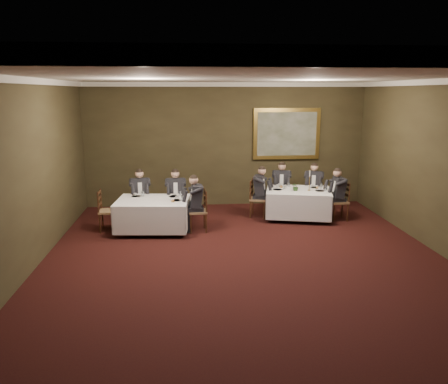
{
  "coord_description": "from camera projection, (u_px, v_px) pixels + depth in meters",
  "views": [
    {
      "loc": [
        -1.11,
        -7.44,
        3.25
      ],
      "look_at": [
        -0.34,
        1.63,
        1.15
      ],
      "focal_mm": 35.0,
      "sensor_mm": 36.0,
      "label": 1
    }
  ],
  "objects": [
    {
      "name": "table_second",
      "position": [
        153.0,
        213.0,
        10.33
      ],
      "size": [
        1.79,
        1.43,
        0.67
      ],
      "rotation": [
        0.0,
        0.0,
        -0.09
      ],
      "color": "black",
      "rests_on": "ground"
    },
    {
      "name": "left_wall",
      "position": [
        15.0,
        183.0,
        7.32
      ],
      "size": [
        0.1,
        10.0,
        3.5
      ],
      "primitive_type": "cube",
      "color": "#352D1A",
      "rests_on": "ground"
    },
    {
      "name": "diner_sec_backleft",
      "position": [
        141.0,
        201.0,
        11.15
      ],
      "size": [
        0.45,
        0.52,
        1.35
      ],
      "rotation": [
        0.0,
        0.0,
        3.25
      ],
      "color": "black",
      "rests_on": "chair_sec_backleft"
    },
    {
      "name": "diner_sec_endright",
      "position": [
        198.0,
        210.0,
        10.32
      ],
      "size": [
        0.51,
        0.44,
        1.35
      ],
      "rotation": [
        0.0,
        0.0,
        1.65
      ],
      "color": "black",
      "rests_on": "chair_sec_endright"
    },
    {
      "name": "chair_sec_endleft",
      "position": [
        108.0,
        219.0,
        10.37
      ],
      "size": [
        0.43,
        0.45,
        1.0
      ],
      "rotation": [
        0.0,
        0.0,
        -1.55
      ],
      "color": "olive",
      "rests_on": "ground"
    },
    {
      "name": "diner_main_endleft",
      "position": [
        258.0,
        198.0,
        11.5
      ],
      "size": [
        0.58,
        0.52,
        1.35
      ],
      "rotation": [
        0.0,
        0.0,
        -1.87
      ],
      "color": "black",
      "rests_on": "chair_main_endleft"
    },
    {
      "name": "front_wall",
      "position": [
        364.0,
        331.0,
        2.8
      ],
      "size": [
        8.0,
        0.1,
        3.5
      ],
      "primitive_type": "cube",
      "color": "#352D1A",
      "rests_on": "ground"
    },
    {
      "name": "centerpiece",
      "position": [
        296.0,
        186.0,
        11.19
      ],
      "size": [
        0.26,
        0.25,
        0.24
      ],
      "primitive_type": "imported",
      "rotation": [
        0.0,
        0.0,
        0.31
      ],
      "color": "#2D5926",
      "rests_on": "table_main"
    },
    {
      "name": "diner_sec_backright",
      "position": [
        176.0,
        201.0,
        11.15
      ],
      "size": [
        0.43,
        0.49,
        1.35
      ],
      "rotation": [
        0.0,
        0.0,
        3.17
      ],
      "color": "black",
      "rests_on": "chair_sec_backright"
    },
    {
      "name": "place_setting_table_main",
      "position": [
        283.0,
        185.0,
        11.72
      ],
      "size": [
        0.33,
        0.31,
        0.14
      ],
      "color": "white",
      "rests_on": "table_main"
    },
    {
      "name": "diner_main_backleft",
      "position": [
        281.0,
        192.0,
        12.23
      ],
      "size": [
        0.49,
        0.55,
        1.35
      ],
      "rotation": [
        0.0,
        0.0,
        2.92
      ],
      "color": "black",
      "rests_on": "chair_main_backleft"
    },
    {
      "name": "table_main",
      "position": [
        298.0,
        202.0,
        11.38
      ],
      "size": [
        1.89,
        1.59,
        0.67
      ],
      "rotation": [
        0.0,
        0.0,
        -0.22
      ],
      "color": "black",
      "rests_on": "ground"
    },
    {
      "name": "diner_main_backright",
      "position": [
        313.0,
        193.0,
        12.11
      ],
      "size": [
        0.54,
        0.59,
        1.35
      ],
      "rotation": [
        0.0,
        0.0,
        2.79
      ],
      "color": "black",
      "rests_on": "chair_main_backright"
    },
    {
      "name": "candlestick",
      "position": [
        309.0,
        183.0,
        11.17
      ],
      "size": [
        0.08,
        0.08,
        0.54
      ],
      "color": "#B38E36",
      "rests_on": "table_main"
    },
    {
      "name": "ground",
      "position": [
        250.0,
        272.0,
        8.05
      ],
      "size": [
        10.0,
        10.0,
        0.0
      ],
      "primitive_type": "plane",
      "color": "black",
      "rests_on": "ground"
    },
    {
      "name": "diner_main_endright",
      "position": [
        339.0,
        200.0,
        11.23
      ],
      "size": [
        0.49,
        0.43,
        1.35
      ],
      "rotation": [
        0.0,
        0.0,
        1.6
      ],
      "color": "black",
      "rests_on": "chair_main_endright"
    },
    {
      "name": "chair_main_backright",
      "position": [
        313.0,
        200.0,
        12.18
      ],
      "size": [
        0.56,
        0.55,
        1.0
      ],
      "rotation": [
        0.0,
        0.0,
        2.79
      ],
      "color": "olive",
      "rests_on": "ground"
    },
    {
      "name": "chair_sec_backleft",
      "position": [
        141.0,
        210.0,
        11.21
      ],
      "size": [
        0.48,
        0.47,
        1.0
      ],
      "rotation": [
        0.0,
        0.0,
        3.25
      ],
      "color": "olive",
      "rests_on": "ground"
    },
    {
      "name": "chair_sec_endright",
      "position": [
        198.0,
        219.0,
        10.37
      ],
      "size": [
        0.45,
        0.47,
        1.0
      ],
      "rotation": [
        0.0,
        0.0,
        1.65
      ],
      "color": "olive",
      "rests_on": "ground"
    },
    {
      "name": "ceiling",
      "position": [
        252.0,
        76.0,
        7.26
      ],
      "size": [
        8.0,
        10.0,
        0.1
      ],
      "primitive_type": "cube",
      "color": "silver",
      "rests_on": "back_wall"
    },
    {
      "name": "chair_main_endleft",
      "position": [
        258.0,
        206.0,
        11.55
      ],
      "size": [
        0.53,
        0.54,
        1.0
      ],
      "rotation": [
        0.0,
        0.0,
        -1.87
      ],
      "color": "olive",
      "rests_on": "ground"
    },
    {
      "name": "chair_sec_backright",
      "position": [
        176.0,
        210.0,
        11.21
      ],
      "size": [
        0.45,
        0.43,
        1.0
      ],
      "rotation": [
        0.0,
        0.0,
        3.17
      ],
      "color": "olive",
      "rests_on": "ground"
    },
    {
      "name": "chair_main_endright",
      "position": [
        339.0,
        209.0,
        11.28
      ],
      "size": [
        0.43,
        0.45,
        1.0
      ],
      "rotation": [
        0.0,
        0.0,
        1.6
      ],
      "color": "olive",
      "rests_on": "ground"
    },
    {
      "name": "crown_molding",
      "position": [
        252.0,
        80.0,
        7.27
      ],
      "size": [
        8.0,
        10.0,
        0.12
      ],
      "color": "white",
      "rests_on": "back_wall"
    },
    {
      "name": "place_setting_table_second",
      "position": [
        139.0,
        195.0,
        10.63
      ],
      "size": [
        0.33,
        0.31,
        0.14
      ],
      "color": "white",
      "rests_on": "table_second"
    },
    {
      "name": "painting",
      "position": [
        287.0,
        134.0,
        12.52
      ],
      "size": [
        1.93,
        0.09,
        1.46
      ],
      "color": "gold",
      "rests_on": "back_wall"
    },
    {
      "name": "back_wall",
      "position": [
        226.0,
        145.0,
        12.51
      ],
      "size": [
        8.0,
        0.1,
        3.5
      ],
      "primitive_type": "cube",
      "color": "#352D1A",
      "rests_on": "ground"
    },
    {
      "name": "chair_main_backleft",
      "position": [
        281.0,
        199.0,
        12.29
      ],
      "size": [
        0.52,
        0.51,
        1.0
      ],
      "rotation": [
        0.0,
        0.0,
        2.92
      ],
      "color": "olive",
      "rests_on": "ground"
    }
  ]
}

